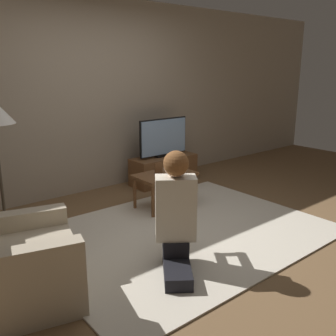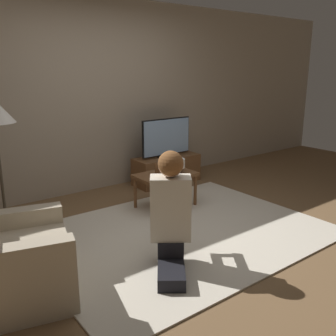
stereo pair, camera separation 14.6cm
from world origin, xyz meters
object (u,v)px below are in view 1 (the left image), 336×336
at_px(coffee_table, 165,178).
at_px(armchair, 14,267).
at_px(tv, 163,137).
at_px(table_lamp, 177,164).
at_px(person_kneeling, 176,210).

distance_m(coffee_table, armchair, 2.22).
distance_m(tv, table_lamp, 0.99).
bearing_deg(table_lamp, armchair, -160.64).
height_order(tv, coffee_table, tv).
relative_size(tv, person_kneeling, 0.82).
xyz_separation_m(tv, coffee_table, (-0.63, -0.82, -0.31)).
relative_size(armchair, person_kneeling, 0.97).
distance_m(tv, coffee_table, 1.08).
height_order(armchair, person_kneeling, person_kneeling).
bearing_deg(tv, person_kneeling, -126.19).
height_order(coffee_table, person_kneeling, person_kneeling).
xyz_separation_m(armchair, table_lamp, (2.22, 0.78, 0.25)).
bearing_deg(armchair, person_kneeling, -91.76).
height_order(person_kneeling, table_lamp, person_kneeling).
bearing_deg(coffee_table, tv, 52.38).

